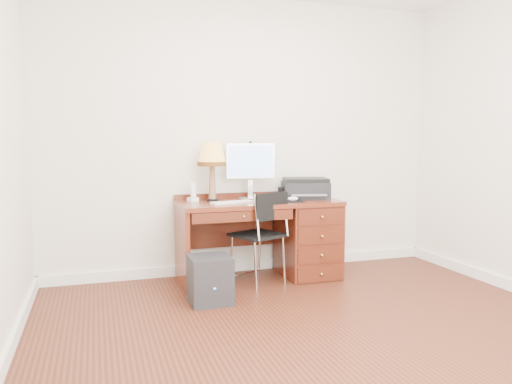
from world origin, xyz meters
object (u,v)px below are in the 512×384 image
object	(u,v)px
monitor	(250,164)
desk	(290,234)
equipment_box	(210,279)
printer	(305,188)
chair	(260,229)
phone	(193,196)
leg_lamp	(212,157)

from	to	relation	value
monitor	desk	bearing A→B (deg)	-17.88
equipment_box	printer	bearing A→B (deg)	29.45
printer	chair	size ratio (longest dim) A/B	0.60
desk	phone	distance (m)	1.01
leg_lamp	monitor	bearing A→B (deg)	6.64
monitor	leg_lamp	distance (m)	0.39
phone	equipment_box	world-z (taller)	phone
chair	equipment_box	distance (m)	0.71
printer	equipment_box	bearing A→B (deg)	-135.96
chair	printer	bearing A→B (deg)	4.89
chair	equipment_box	size ratio (longest dim) A/B	2.23
phone	leg_lamp	bearing A→B (deg)	-23.61
leg_lamp	chair	distance (m)	0.81
chair	equipment_box	world-z (taller)	chair
desk	leg_lamp	xyz separation A→B (m)	(-0.74, 0.13, 0.74)
equipment_box	chair	bearing A→B (deg)	31.49
desk	chair	size ratio (longest dim) A/B	1.75
phone	chair	xyz separation A→B (m)	(0.54, -0.36, -0.28)
printer	equipment_box	xyz separation A→B (m)	(-1.11, -0.64, -0.65)
leg_lamp	equipment_box	world-z (taller)	leg_lamp
leg_lamp	phone	world-z (taller)	leg_lamp
chair	equipment_box	bearing A→B (deg)	-171.08
printer	phone	world-z (taller)	printer
chair	phone	bearing A→B (deg)	123.54
desk	phone	size ratio (longest dim) A/B	8.53
phone	chair	world-z (taller)	phone
phone	equipment_box	xyz separation A→B (m)	(0.00, -0.69, -0.61)
printer	phone	bearing A→B (deg)	-168.48
leg_lamp	printer	bearing A→B (deg)	-2.34
equipment_box	leg_lamp	bearing A→B (deg)	74.67
printer	phone	xyz separation A→B (m)	(-1.12, 0.05, -0.04)
printer	chair	bearing A→B (deg)	-137.94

